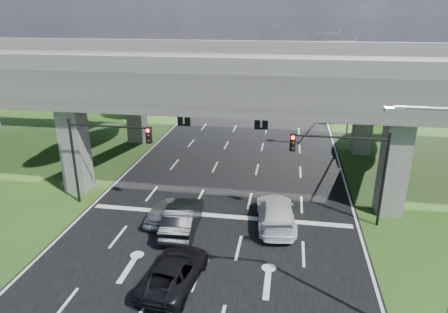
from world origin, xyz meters
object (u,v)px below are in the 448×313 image
(streetlight_far, at_px, (348,80))
(car_white, at_px, (276,213))
(car_trailing, at_px, (174,271))
(signal_left, at_px, (102,147))
(car_silver, at_px, (165,211))
(streetlight_beyond, at_px, (334,62))
(car_dark, at_px, (183,217))
(signal_right, at_px, (348,161))

(streetlight_far, height_order, car_white, streetlight_far)
(car_trailing, bearing_deg, streetlight_far, -105.09)
(signal_left, height_order, streetlight_far, streetlight_far)
(signal_left, xyz_separation_m, car_white, (11.54, -0.94, -3.35))
(car_silver, height_order, car_white, car_white)
(streetlight_beyond, height_order, car_silver, streetlight_beyond)
(car_dark, bearing_deg, signal_left, -26.12)
(car_silver, bearing_deg, car_dark, 151.83)
(car_dark, bearing_deg, streetlight_beyond, -110.45)
(signal_left, xyz_separation_m, streetlight_far, (17.92, 20.06, 1.66))
(signal_left, height_order, car_silver, signal_left)
(car_trailing, bearing_deg, car_white, -118.30)
(streetlight_beyond, relative_size, car_dark, 1.95)
(signal_right, height_order, car_white, signal_right)
(signal_right, distance_m, streetlight_far, 20.25)
(streetlight_far, xyz_separation_m, car_dark, (-11.90, -22.59, -4.97))
(streetlight_far, relative_size, car_trailing, 2.01)
(car_white, height_order, car_trailing, car_white)
(signal_right, bearing_deg, streetlight_far, 83.53)
(car_silver, xyz_separation_m, car_white, (6.92, 0.61, 0.14))
(streetlight_far, bearing_deg, car_silver, -121.60)
(streetlight_far, bearing_deg, streetlight_beyond, 90.00)
(car_silver, bearing_deg, car_trailing, 117.88)
(streetlight_beyond, bearing_deg, car_silver, -109.47)
(streetlight_far, height_order, car_dark, streetlight_far)
(streetlight_beyond, bearing_deg, car_dark, -107.13)
(signal_right, height_order, streetlight_beyond, streetlight_beyond)
(streetlight_far, relative_size, car_dark, 1.95)
(streetlight_far, xyz_separation_m, car_white, (-6.38, -21.00, -5.01))
(signal_left, distance_m, car_dark, 7.33)
(car_white, bearing_deg, car_silver, -1.43)
(streetlight_beyond, relative_size, car_trailing, 2.01)
(streetlight_far, relative_size, streetlight_beyond, 1.00)
(signal_right, xyz_separation_m, car_dark, (-9.62, -2.53, -3.31))
(streetlight_beyond, distance_m, car_white, 37.88)
(signal_right, bearing_deg, streetlight_beyond, 86.39)
(car_white, bearing_deg, car_dark, 9.58)
(streetlight_beyond, height_order, car_trailing, streetlight_beyond)
(streetlight_beyond, bearing_deg, streetlight_far, -90.00)
(signal_right, distance_m, car_white, 5.38)
(signal_right, relative_size, streetlight_beyond, 0.60)
(car_dark, distance_m, car_white, 5.74)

